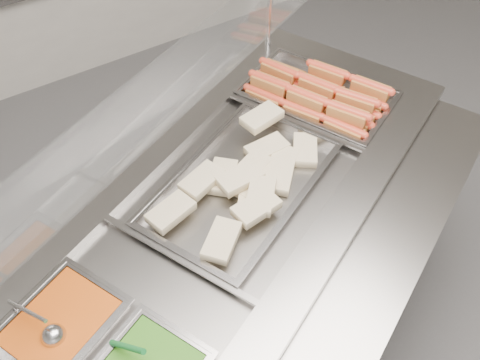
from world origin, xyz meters
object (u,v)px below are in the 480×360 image
steam_counter (233,267)px  sneeze_guard (169,85)px  pan_hotdogs (317,102)px  pan_wraps (242,188)px  ladle (52,335)px

steam_counter → sneeze_guard: size_ratio=1.27×
steam_counter → pan_hotdogs: size_ratio=3.20×
pan_hotdogs → pan_wraps: 0.52m
steam_counter → sneeze_guard: (-0.08, 0.18, 0.76)m
sneeze_guard → pan_wraps: bearing=-50.3°
steam_counter → pan_hotdogs: pan_hotdogs is taller
steam_counter → pan_wraps: bearing=24.4°
pan_wraps → sneeze_guard: bearing=129.7°
ladle → sneeze_guard: bearing=31.7°
steam_counter → sneeze_guard: sneeze_guard is taller
steam_counter → sneeze_guard: 0.78m
steam_counter → pan_wraps: size_ratio=2.62×
steam_counter → ladle: ladle is taller
sneeze_guard → steam_counter: bearing=-65.6°
pan_wraps → ladle: (-0.68, -0.17, 0.03)m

